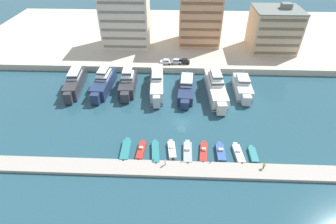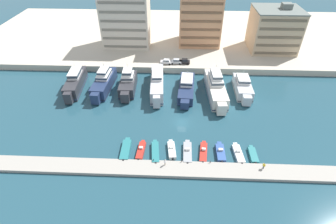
{
  "view_description": "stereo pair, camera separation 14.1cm",
  "coord_description": "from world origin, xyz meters",
  "px_view_note": "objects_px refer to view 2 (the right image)",
  "views": [
    {
      "loc": [
        -1.58,
        -56.55,
        46.55
      ],
      "look_at": [
        -3.92,
        1.27,
        2.5
      ],
      "focal_mm": 28.0,
      "sensor_mm": 36.0,
      "label": 1
    },
    {
      "loc": [
        -1.43,
        -56.54,
        46.55
      ],
      "look_at": [
        -3.92,
        1.27,
        2.5
      ],
      "focal_mm": 28.0,
      "sensor_mm": 36.0,
      "label": 2
    }
  ],
  "objects_px": {
    "motorboat_white_right": "(238,154)",
    "car_black_mid_left": "(184,61)",
    "yacht_navy_left": "(104,82)",
    "car_white_far_left": "(166,61)",
    "motorboat_teal_far_left": "(126,150)",
    "motorboat_teal_far_right": "(253,155)",
    "yacht_charcoal_mid_left": "(128,83)",
    "yacht_silver_mid_right": "(243,87)",
    "motorboat_grey_center": "(187,152)",
    "motorboat_white_center_left": "(172,150)",
    "yacht_ivory_center_right": "(216,87)",
    "pedestrian_near_edge": "(165,162)",
    "car_silver_left": "(176,61)",
    "pedestrian_mid_deck": "(264,165)",
    "yacht_navy_center": "(186,87)",
    "motorboat_blue_mid_right": "(220,152)",
    "motorboat_red_left": "(141,150)",
    "motorboat_red_center_right": "(203,152)",
    "yacht_silver_center_left": "(157,83)",
    "motorboat_teal_mid_left": "(155,152)",
    "yacht_charcoal_far_left": "(75,82)"
  },
  "relations": [
    {
      "from": "car_silver_left",
      "to": "pedestrian_mid_deck",
      "type": "bearing_deg",
      "value": -66.76
    },
    {
      "from": "yacht_navy_center",
      "to": "motorboat_red_center_right",
      "type": "distance_m",
      "value": 27.49
    },
    {
      "from": "car_black_mid_left",
      "to": "yacht_ivory_center_right",
      "type": "bearing_deg",
      "value": -59.72
    },
    {
      "from": "motorboat_teal_far_left",
      "to": "motorboat_red_center_right",
      "type": "distance_m",
      "value": 18.95
    },
    {
      "from": "motorboat_red_center_right",
      "to": "car_silver_left",
      "type": "bearing_deg",
      "value": 99.87
    },
    {
      "from": "yacht_charcoal_mid_left",
      "to": "motorboat_teal_far_right",
      "type": "xyz_separation_m",
      "value": [
        34.7,
        -28.32,
        -2.03
      ]
    },
    {
      "from": "motorboat_white_right",
      "to": "motorboat_teal_far_right",
      "type": "height_order",
      "value": "motorboat_white_right"
    },
    {
      "from": "yacht_navy_center",
      "to": "pedestrian_near_edge",
      "type": "relative_size",
      "value": 11.39
    },
    {
      "from": "yacht_silver_center_left",
      "to": "yacht_ivory_center_right",
      "type": "relative_size",
      "value": 0.98
    },
    {
      "from": "motorboat_grey_center",
      "to": "motorboat_red_left",
      "type": "bearing_deg",
      "value": 179.8
    },
    {
      "from": "car_silver_left",
      "to": "motorboat_white_right",
      "type": "bearing_deg",
      "value": -69.88
    },
    {
      "from": "yacht_charcoal_mid_left",
      "to": "yacht_silver_mid_right",
      "type": "relative_size",
      "value": 1.01
    },
    {
      "from": "yacht_silver_center_left",
      "to": "motorboat_red_left",
      "type": "bearing_deg",
      "value": -93.64
    },
    {
      "from": "yacht_silver_center_left",
      "to": "motorboat_grey_center",
      "type": "height_order",
      "value": "yacht_silver_center_left"
    },
    {
      "from": "motorboat_red_left",
      "to": "motorboat_teal_far_left",
      "type": "bearing_deg",
      "value": 178.32
    },
    {
      "from": "motorboat_white_right",
      "to": "motorboat_teal_far_left",
      "type": "bearing_deg",
      "value": 179.68
    },
    {
      "from": "motorboat_grey_center",
      "to": "motorboat_white_center_left",
      "type": "bearing_deg",
      "value": 170.91
    },
    {
      "from": "motorboat_teal_far_left",
      "to": "motorboat_red_center_right",
      "type": "height_order",
      "value": "motorboat_red_center_right"
    },
    {
      "from": "car_white_far_left",
      "to": "yacht_navy_center",
      "type": "bearing_deg",
      "value": -64.61
    },
    {
      "from": "motorboat_blue_mid_right",
      "to": "motorboat_white_right",
      "type": "distance_m",
      "value": 4.25
    },
    {
      "from": "motorboat_grey_center",
      "to": "pedestrian_near_edge",
      "type": "xyz_separation_m",
      "value": [
        -5.2,
        -4.54,
        1.31
      ]
    },
    {
      "from": "motorboat_red_left",
      "to": "car_white_far_left",
      "type": "relative_size",
      "value": 1.59
    },
    {
      "from": "yacht_silver_mid_right",
      "to": "car_white_far_left",
      "type": "height_order",
      "value": "yacht_silver_mid_right"
    },
    {
      "from": "yacht_navy_left",
      "to": "car_white_far_left",
      "type": "distance_m",
      "value": 24.5
    },
    {
      "from": "yacht_navy_center",
      "to": "yacht_silver_mid_right",
      "type": "height_order",
      "value": "yacht_silver_mid_right"
    },
    {
      "from": "motorboat_white_right",
      "to": "motorboat_teal_far_right",
      "type": "xyz_separation_m",
      "value": [
        3.5,
        -0.14,
        -0.08
      ]
    },
    {
      "from": "motorboat_teal_mid_left",
      "to": "motorboat_blue_mid_right",
      "type": "bearing_deg",
      "value": 1.76
    },
    {
      "from": "motorboat_teal_far_left",
      "to": "motorboat_teal_mid_left",
      "type": "height_order",
      "value": "motorboat_teal_far_left"
    },
    {
      "from": "yacht_charcoal_mid_left",
      "to": "car_black_mid_left",
      "type": "height_order",
      "value": "yacht_charcoal_mid_left"
    },
    {
      "from": "yacht_silver_center_left",
      "to": "motorboat_red_center_right",
      "type": "distance_m",
      "value": 31.56
    },
    {
      "from": "motorboat_teal_far_right",
      "to": "yacht_ivory_center_right",
      "type": "bearing_deg",
      "value": 103.61
    },
    {
      "from": "motorboat_white_right",
      "to": "car_black_mid_left",
      "type": "distance_m",
      "value": 45.19
    },
    {
      "from": "motorboat_red_center_right",
      "to": "pedestrian_mid_deck",
      "type": "height_order",
      "value": "pedestrian_mid_deck"
    },
    {
      "from": "motorboat_white_center_left",
      "to": "pedestrian_near_edge",
      "type": "relative_size",
      "value": 3.8
    },
    {
      "from": "car_black_mid_left",
      "to": "car_white_far_left",
      "type": "bearing_deg",
      "value": -175.35
    },
    {
      "from": "yacht_navy_center",
      "to": "motorboat_blue_mid_right",
      "type": "bearing_deg",
      "value": -73.84
    },
    {
      "from": "motorboat_teal_far_right",
      "to": "yacht_charcoal_far_left",
      "type": "bearing_deg",
      "value": 151.55
    },
    {
      "from": "motorboat_white_center_left",
      "to": "pedestrian_mid_deck",
      "type": "xyz_separation_m",
      "value": [
        20.76,
        -5.23,
        1.29
      ]
    },
    {
      "from": "yacht_charcoal_mid_left",
      "to": "motorboat_teal_far_right",
      "type": "distance_m",
      "value": 44.83
    },
    {
      "from": "motorboat_white_center_left",
      "to": "car_silver_left",
      "type": "bearing_deg",
      "value": 89.64
    },
    {
      "from": "motorboat_teal_far_left",
      "to": "motorboat_teal_far_right",
      "type": "bearing_deg",
      "value": -0.54
    },
    {
      "from": "yacht_navy_left",
      "to": "motorboat_red_center_right",
      "type": "relative_size",
      "value": 2.58
    },
    {
      "from": "yacht_silver_center_left",
      "to": "motorboat_white_center_left",
      "type": "height_order",
      "value": "yacht_silver_center_left"
    },
    {
      "from": "pedestrian_mid_deck",
      "to": "motorboat_teal_mid_left",
      "type": "bearing_deg",
      "value": 170.1
    },
    {
      "from": "yacht_navy_left",
      "to": "car_white_far_left",
      "type": "xyz_separation_m",
      "value": [
        19.8,
        14.4,
        0.79
      ]
    },
    {
      "from": "motorboat_red_left",
      "to": "motorboat_white_center_left",
      "type": "distance_m",
      "value": 7.48
    },
    {
      "from": "yacht_ivory_center_right",
      "to": "pedestrian_mid_deck",
      "type": "height_order",
      "value": "yacht_ivory_center_right"
    },
    {
      "from": "yacht_charcoal_far_left",
      "to": "yacht_navy_left",
      "type": "relative_size",
      "value": 1.01
    },
    {
      "from": "yacht_navy_left",
      "to": "yacht_charcoal_mid_left",
      "type": "height_order",
      "value": "yacht_charcoal_mid_left"
    },
    {
      "from": "yacht_navy_center",
      "to": "motorboat_grey_center",
      "type": "xyz_separation_m",
      "value": [
        -0.06,
        -27.4,
        -1.37
      ]
    }
  ]
}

